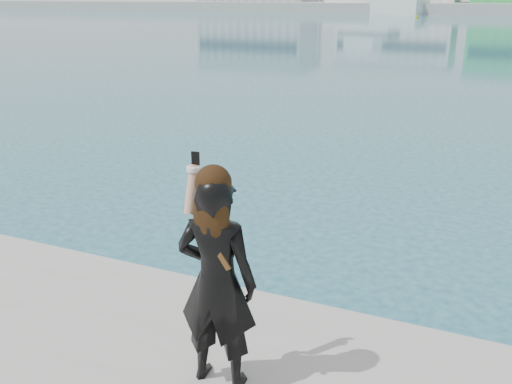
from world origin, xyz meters
TOP-DOWN VIEW (x-y plane):
  - far_quay at (0.00, 130.00)m, footprint 320.00×40.00m
  - motor_yacht at (-24.48, 112.98)m, footprint 20.75×11.03m
  - buoy_far at (-12.90, 94.19)m, footprint 0.50×0.50m
  - woman at (0.65, -0.40)m, footprint 0.64×0.45m

SIDE VIEW (x-z plane):
  - buoy_far at x=-12.90m, z-range -0.25..0.25m
  - far_quay at x=0.00m, z-range 0.00..2.00m
  - woman at x=0.65m, z-range 0.81..2.56m
  - motor_yacht at x=-24.48m, z-range -2.04..7.29m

